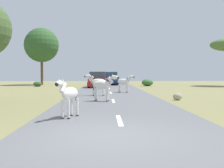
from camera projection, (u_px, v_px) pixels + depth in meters
ground_plane at (106, 137)px, 6.63m from camera, size 90.00×90.00×0.00m
road at (124, 136)px, 6.64m from camera, size 6.00×64.00×0.05m
lane_markings at (127, 145)px, 5.64m from camera, size 0.16×56.00×0.01m
zebra_0 at (69, 94)px, 9.14m from camera, size 0.78×1.43×1.42m
zebra_1 at (103, 85)px, 14.49m from camera, size 1.60×0.68×1.54m
zebra_2 at (97, 83)px, 18.03m from camera, size 1.65×0.53×1.55m
zebra_3 at (124, 82)px, 20.89m from camera, size 1.45×0.90×1.47m
car_0 at (111, 79)px, 34.64m from camera, size 2.05×4.36×1.74m
car_1 at (98, 80)px, 28.53m from camera, size 2.19×4.42×1.74m
tree_4 at (42, 45)px, 34.90m from camera, size 4.68×4.68×7.81m
bush_0 at (38, 84)px, 30.97m from camera, size 1.01×0.91×0.61m
bush_1 at (147, 83)px, 32.31m from camera, size 1.45×1.30×0.87m
rock_0 at (177, 97)px, 15.49m from camera, size 0.54×0.39×0.43m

